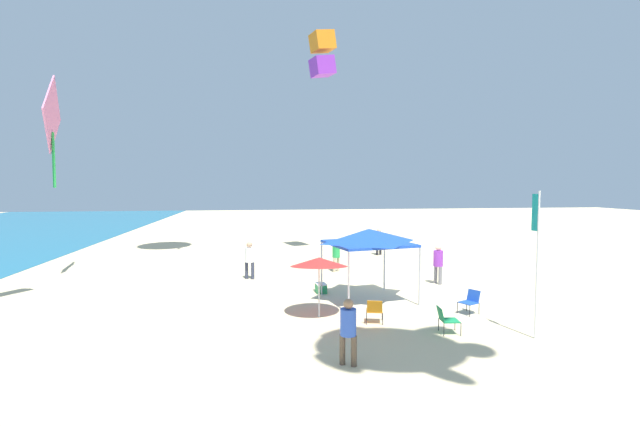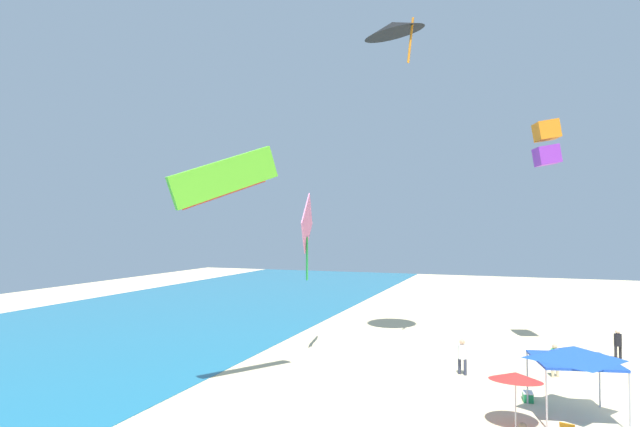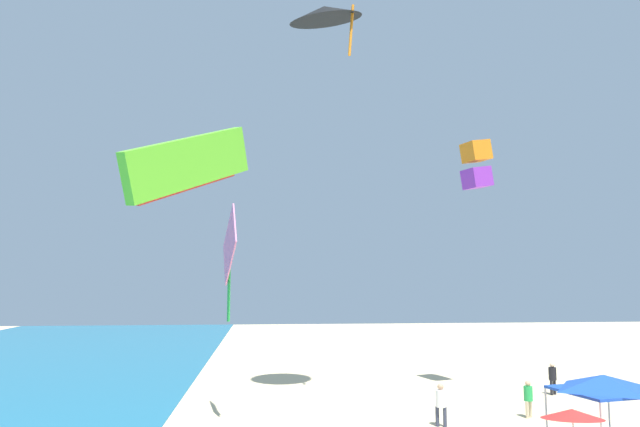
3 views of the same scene
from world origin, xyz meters
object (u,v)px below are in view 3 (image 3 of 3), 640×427
object	(u,v)px
beach_umbrella	(572,414)
kite_diamond_pink	(230,248)
person_by_tent	(528,396)
kite_box_orange	(476,165)
person_kite_handler	(553,376)
canopy_tent	(604,384)
person_far_stroller	(441,401)
kite_delta_black	(325,13)
kite_parafoil_lime	(190,164)

from	to	relation	value
beach_umbrella	kite_diamond_pink	bearing A→B (deg)	56.60
person_by_tent	kite_box_orange	size ratio (longest dim) A/B	0.57
person_kite_handler	person_by_tent	bearing A→B (deg)	-158.71
canopy_tent	person_far_stroller	world-z (taller)	canopy_tent
person_by_tent	person_far_stroller	xyz separation A→B (m)	(-1.20, 4.47, 0.09)
kite_delta_black	canopy_tent	bearing A→B (deg)	172.15
kite_delta_black	kite_box_orange	xyz separation A→B (m)	(2.64, -9.16, -7.63)
person_far_stroller	kite_delta_black	distance (m)	20.57
person_kite_handler	kite_diamond_pink	bearing A→B (deg)	163.34
kite_delta_black	person_by_tent	bearing A→B (deg)	-164.04
person_by_tent	kite_diamond_pink	world-z (taller)	kite_diamond_pink
kite_diamond_pink	kite_parafoil_lime	size ratio (longest dim) A/B	1.18
canopy_tent	person_far_stroller	size ratio (longest dim) A/B	1.96
person_far_stroller	kite_box_orange	bearing A→B (deg)	81.41
beach_umbrella	kite_box_orange	bearing A→B (deg)	-8.76
canopy_tent	kite_diamond_pink	xyz separation A→B (m)	(5.91, 13.95, 5.18)
person_kite_handler	person_far_stroller	bearing A→B (deg)	-175.01
kite_parafoil_lime	kite_diamond_pink	bearing A→B (deg)	-146.84
kite_diamond_pink	kite_delta_black	xyz separation A→B (m)	(3.33, -4.68, 12.88)
canopy_tent	beach_umbrella	xyz separation A→B (m)	(-1.82, 2.23, -0.62)
person_by_tent	person_kite_handler	size ratio (longest dim) A/B	0.96
kite_box_orange	canopy_tent	bearing A→B (deg)	-15.99
person_kite_handler	kite_parafoil_lime	size ratio (longest dim) A/B	0.38
kite_delta_black	kite_box_orange	world-z (taller)	kite_delta_black
beach_umbrella	person_far_stroller	distance (m)	6.91
beach_umbrella	person_by_tent	xyz separation A→B (m)	(7.59, -1.96, -0.91)
person_by_tent	kite_diamond_pink	xyz separation A→B (m)	(0.14, 13.68, 6.71)
person_by_tent	person_far_stroller	bearing A→B (deg)	156.93
kite_parafoil_lime	kite_delta_black	distance (m)	16.69
person_far_stroller	kite_diamond_pink	xyz separation A→B (m)	(1.35, 9.22, 6.62)
person_kite_handler	kite_box_orange	world-z (taller)	kite_box_orange
person_by_tent	person_kite_handler	distance (m)	6.26
beach_umbrella	kite_box_orange	xyz separation A→B (m)	(13.71, -2.11, 11.05)
canopy_tent	kite_delta_black	xyz separation A→B (m)	(9.25, 9.27, 18.06)
person_by_tent	kite_box_orange	distance (m)	13.44
beach_umbrella	kite_parafoil_lime	size ratio (longest dim) A/B	0.48
person_by_tent	person_far_stroller	distance (m)	4.63
person_by_tent	kite_delta_black	size ratio (longest dim) A/B	0.30
beach_umbrella	person_kite_handler	world-z (taller)	beach_umbrella
person_far_stroller	kite_box_orange	size ratio (longest dim) A/B	0.62
person_far_stroller	kite_parafoil_lime	bearing A→B (deg)	-121.53
beach_umbrella	kite_delta_black	bearing A→B (deg)	32.47
beach_umbrella	person_far_stroller	size ratio (longest dim) A/B	1.19
canopy_tent	person_kite_handler	bearing A→B (deg)	-17.64
beach_umbrella	kite_diamond_pink	world-z (taller)	kite_diamond_pink
person_kite_handler	kite_box_orange	xyz separation A→B (m)	(1.08, 3.55, 11.92)
person_kite_handler	kite_parafoil_lime	bearing A→B (deg)	-176.41
kite_box_orange	kite_diamond_pink	bearing A→B (deg)	-83.17
canopy_tent	kite_box_orange	bearing A→B (deg)	0.54
person_kite_handler	canopy_tent	bearing A→B (deg)	-140.03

